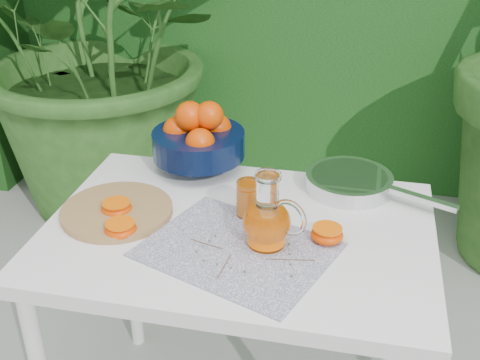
% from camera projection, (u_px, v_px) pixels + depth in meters
% --- Properties ---
extents(potted_plant_left, '(2.01, 2.01, 1.74)m').
position_uv_depth(potted_plant_left, '(109.00, 35.00, 2.79)').
color(potted_plant_left, '#28531C').
rests_on(potted_plant_left, ground).
extents(white_table, '(1.00, 0.70, 0.75)m').
position_uv_depth(white_table, '(238.00, 254.00, 1.59)').
color(white_table, white).
rests_on(white_table, ground).
extents(placemat, '(0.53, 0.47, 0.00)m').
position_uv_depth(placemat, '(237.00, 250.00, 1.46)').
color(placemat, '#0D114D').
rests_on(placemat, white_table).
extents(cutting_board, '(0.33, 0.33, 0.02)m').
position_uv_depth(cutting_board, '(117.00, 211.00, 1.61)').
color(cutting_board, olive).
rests_on(cutting_board, white_table).
extents(fruit_bowl, '(0.36, 0.36, 0.22)m').
position_uv_depth(fruit_bowl, '(198.00, 138.00, 1.81)').
color(fruit_bowl, black).
rests_on(fruit_bowl, white_table).
extents(juice_pitcher, '(0.18, 0.15, 0.19)m').
position_uv_depth(juice_pitcher, '(268.00, 221.00, 1.45)').
color(juice_pitcher, white).
rests_on(juice_pitcher, white_table).
extents(juice_tumbler, '(0.08, 0.08, 0.10)m').
position_uv_depth(juice_tumbler, '(249.00, 199.00, 1.59)').
color(juice_tumbler, white).
rests_on(juice_tumbler, white_table).
extents(saute_pan, '(0.46, 0.33, 0.05)m').
position_uv_depth(saute_pan, '(350.00, 181.00, 1.73)').
color(saute_pan, silver).
rests_on(saute_pan, white_table).
extents(orange_halves, '(0.66, 0.20, 0.04)m').
position_uv_depth(orange_halves, '(186.00, 224.00, 1.54)').
color(orange_halves, '#FE5402').
rests_on(orange_halves, white_table).
extents(thyme_sprigs, '(0.31, 0.18, 0.01)m').
position_uv_depth(thyme_sprigs, '(242.00, 256.00, 1.43)').
color(thyme_sprigs, brown).
rests_on(thyme_sprigs, white_table).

